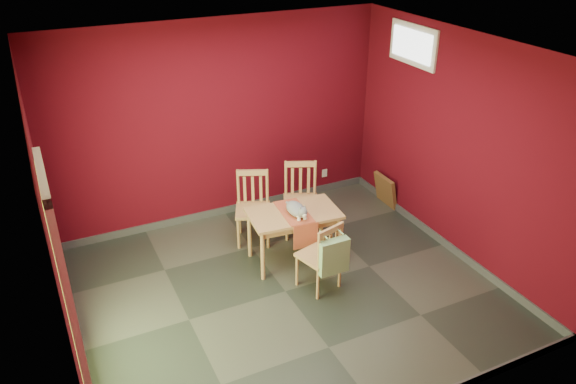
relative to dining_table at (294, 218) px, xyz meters
name	(u,v)px	position (x,y,z in m)	size (l,w,h in m)	color
ground	(285,291)	(-0.37, -0.54, -0.58)	(4.50, 4.50, 0.00)	#2D342D
room_shell	(285,288)	(-0.37, -0.54, -0.53)	(4.50, 4.50, 4.50)	#500813
doorway	(63,281)	(-2.60, -0.94, 0.54)	(0.06, 1.01, 2.13)	#B7D838
window	(413,45)	(1.86, 0.46, 1.77)	(0.05, 0.90, 0.50)	white
outlet_plate	(325,173)	(1.23, 1.45, -0.28)	(0.08, 0.01, 0.12)	silver
dining_table	(294,218)	(0.00, 0.00, 0.00)	(1.11, 0.71, 0.66)	tan
table_runner	(298,220)	(0.00, -0.11, 0.03)	(0.36, 0.66, 0.32)	#AE4A30
chair_far_left	(253,207)	(-0.25, 0.66, -0.11)	(0.57, 0.57, 0.93)	tan
chair_far_right	(301,198)	(0.38, 0.57, -0.09)	(0.59, 0.59, 0.95)	tan
chair_near	(321,255)	(0.03, -0.64, -0.14)	(0.49, 0.49, 0.86)	tan
tote_bag	(334,256)	(0.06, -0.85, -0.05)	(0.34, 0.20, 0.47)	#7FB275
cat	(296,207)	(0.00, -0.06, 0.18)	(0.21, 0.40, 0.20)	slate
picture_frame	(385,190)	(1.82, 0.70, -0.36)	(0.15, 0.45, 0.45)	brown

